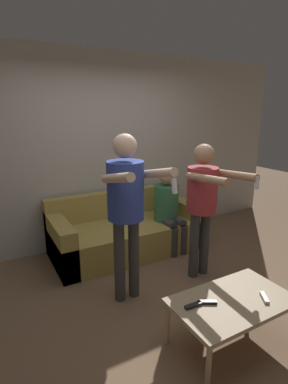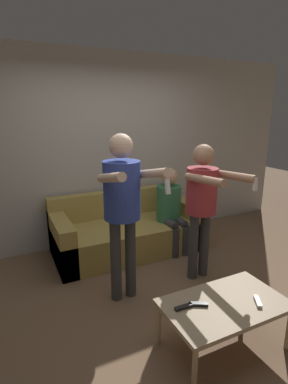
{
  "view_description": "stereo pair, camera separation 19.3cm",
  "coord_description": "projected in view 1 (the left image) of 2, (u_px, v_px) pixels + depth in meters",
  "views": [
    {
      "loc": [
        -1.53,
        -2.25,
        1.91
      ],
      "look_at": [
        0.13,
        0.75,
        0.97
      ],
      "focal_mm": 28.0,
      "sensor_mm": 36.0,
      "label": 1
    },
    {
      "loc": [
        -1.36,
        -2.34,
        1.91
      ],
      "look_at": [
        0.13,
        0.75,
        0.97
      ],
      "focal_mm": 28.0,
      "sensor_mm": 36.0,
      "label": 2
    }
  ],
  "objects": [
    {
      "name": "wall_back",
      "position": [
        101.0,
        151.0,
        4.25
      ],
      "size": [
        6.4,
        0.06,
        2.7
      ],
      "color": "#B7B2A8",
      "rests_on": "ground_plane"
    },
    {
      "name": "remote_far",
      "position": [
        193.0,
        305.0,
        2.35
      ],
      "size": [
        0.15,
        0.04,
        0.02
      ],
      "color": "black",
      "rests_on": "coffee_table"
    },
    {
      "name": "couch",
      "position": [
        126.0,
        232.0,
        4.18
      ],
      "size": [
        2.03,
        0.93,
        0.78
      ],
      "color": "#AD9347",
      "rests_on": "ground_plane"
    },
    {
      "name": "person_seated",
      "position": [
        168.0,
        205.0,
        4.16
      ],
      "size": [
        0.34,
        0.55,
        1.16
      ],
      "color": "#383838",
      "rests_on": "ground_plane"
    },
    {
      "name": "remote_near",
      "position": [
        264.0,
        297.0,
        2.45
      ],
      "size": [
        0.11,
        0.15,
        0.02
      ],
      "color": "white",
      "rests_on": "coffee_table"
    },
    {
      "name": "person_standing_left",
      "position": [
        126.0,
        199.0,
        2.87
      ],
      "size": [
        0.48,
        0.73,
        1.71
      ],
      "color": "#383838",
      "rests_on": "ground_plane"
    },
    {
      "name": "coffee_table",
      "position": [
        232.0,
        304.0,
        2.45
      ],
      "size": [
        1.01,
        0.59,
        0.42
      ],
      "color": "tan",
      "rests_on": "ground_plane"
    },
    {
      "name": "ground_plane",
      "position": [
        168.0,
        300.0,
        3.12
      ],
      "size": [
        14.0,
        14.0,
        0.0
      ],
      "primitive_type": "plane",
      "color": "brown"
    },
    {
      "name": "remote_mid",
      "position": [
        207.0,
        302.0,
        2.39
      ],
      "size": [
        0.15,
        0.11,
        0.02
      ],
      "color": "black",
      "rests_on": "coffee_table"
    },
    {
      "name": "person_standing_right",
      "position": [
        203.0,
        196.0,
        3.34
      ],
      "size": [
        0.46,
        0.76,
        1.56
      ],
      "color": "#383838",
      "rests_on": "ground_plane"
    }
  ]
}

